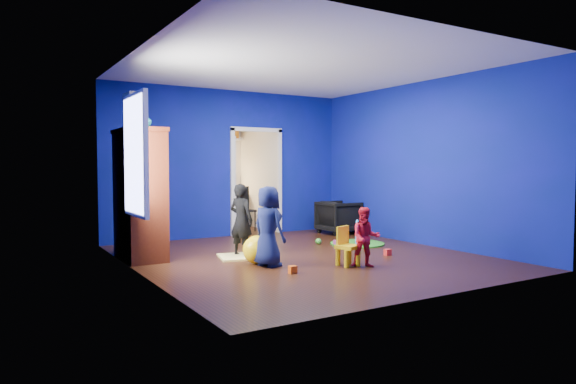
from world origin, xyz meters
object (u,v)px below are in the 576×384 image
armchair (339,217)px  play_mat (357,244)px  child_black (241,220)px  hopper_ball (257,250)px  folding_chair (244,210)px  child_navy (268,226)px  tv_armoire (140,194)px  study_desk (226,210)px  toddler_red (366,237)px  kid_chair (348,248)px  vase (144,120)px  crt_tv (142,191)px

armchair → play_mat: (-0.59, -1.35, -0.33)m
child_black → hopper_ball: 0.75m
armchair → hopper_ball: (-2.97, -2.03, -0.14)m
child_black → folding_chair: 3.10m
armchair → child_navy: (-2.92, -2.28, 0.22)m
tv_armoire → study_desk: (2.80, 3.11, -0.60)m
hopper_ball → study_desk: bearing=71.4°
toddler_red → kid_chair: size_ratio=1.67×
vase → crt_tv: bearing=82.4°
folding_chair → tv_armoire: bearing=-142.5°
armchair → play_mat: size_ratio=0.78×
study_desk → armchair: bearing=-57.3°
tv_armoire → folding_chair: (2.80, 2.15, -0.52)m
kid_chair → play_mat: bearing=28.6°
child_navy → hopper_ball: bearing=-1.8°
tv_armoire → play_mat: 3.87m
study_desk → child_navy: bearing=-107.1°
hopper_ball → play_mat: 2.48m
child_navy → hopper_ball: child_navy is taller
study_desk → kid_chair: bearing=-94.9°
armchair → play_mat: bearing=154.6°
kid_chair → play_mat: size_ratio=0.52×
armchair → study_desk: 2.77m
vase → toddler_red: bearing=-37.9°
vase → play_mat: (3.71, -0.27, -2.06)m
armchair → child_black: bearing=113.8°
tv_armoire → crt_tv: tv_armoire is taller
hopper_ball → study_desk: 4.61m
armchair → child_black: size_ratio=0.66×
vase → crt_tv: vase is taller
toddler_red → folding_chair: bearing=117.4°
crt_tv → study_desk: bearing=48.4°
crt_tv → tv_armoire: bearing=180.0°
folding_chair → hopper_ball: bearing=-113.4°
hopper_ball → vase: bearing=144.3°
toddler_red → crt_tv: crt_tv is taller
armchair → toddler_red: bearing=147.7°
vase → tv_armoire: 1.13m
child_black → child_navy: child_black is taller
folding_chair → child_black: bearing=-117.0°
play_mat → child_black: bearing=-179.2°
toddler_red → study_desk: size_ratio=0.95×
toddler_red → hopper_ball: size_ratio=2.05×
folding_chair → play_mat: bearing=-71.6°
armchair → vase: 4.76m
child_black → crt_tv: size_ratio=1.62×
toddler_red → study_desk: (0.30, 5.36, -0.04)m
child_navy → toddler_red: size_ratio=1.35×
armchair → kid_chair: 3.44m
kid_chair → folding_chair: size_ratio=0.54×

